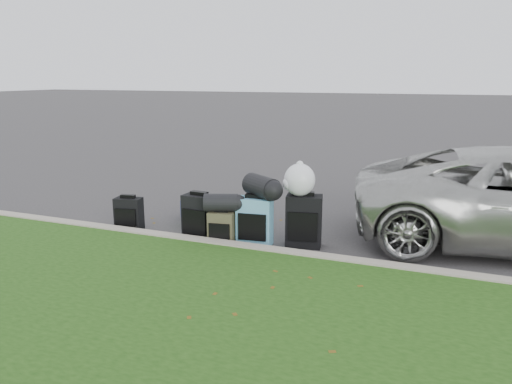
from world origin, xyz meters
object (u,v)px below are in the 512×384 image
at_px(suitcase_small_black, 129,214).
at_px(suitcase_large_black_right, 304,221).
at_px(tote_green, 196,214).
at_px(tote_navy, 190,209).
at_px(suitcase_olive, 222,229).
at_px(suitcase_teal, 255,222).
at_px(suitcase_large_black_left, 200,217).

height_order(suitcase_small_black, suitcase_large_black_right, suitcase_large_black_right).
distance_m(suitcase_small_black, tote_green, 0.99).
height_order(suitcase_large_black_right, tote_navy, suitcase_large_black_right).
xyz_separation_m(suitcase_olive, tote_navy, (-1.07, 1.06, -0.10)).
distance_m(suitcase_small_black, suitcase_olive, 1.60).
bearing_deg(tote_navy, suitcase_teal, -7.77).
distance_m(suitcase_large_black_left, suitcase_teal, 0.80).
bearing_deg(suitcase_small_black, suitcase_large_black_left, -10.44).
height_order(suitcase_small_black, tote_green, suitcase_small_black).
distance_m(suitcase_olive, tote_navy, 1.51).
bearing_deg(suitcase_large_black_left, suitcase_small_black, -176.12).
bearing_deg(suitcase_large_black_left, tote_navy, 130.07).
relative_size(suitcase_olive, suitcase_large_black_right, 0.67).
bearing_deg(suitcase_large_black_left, suitcase_olive, -13.74).
xyz_separation_m(suitcase_olive, suitcase_teal, (0.40, 0.19, 0.09)).
distance_m(suitcase_large_black_left, tote_navy, 1.17).
xyz_separation_m(suitcase_small_black, tote_navy, (0.52, 0.93, -0.11)).
height_order(suitcase_large_black_left, suitcase_teal, suitcase_teal).
distance_m(suitcase_large_black_right, tote_green, 1.85).
bearing_deg(suitcase_olive, suitcase_large_black_right, 11.39).
relative_size(suitcase_small_black, suitcase_olive, 1.03).
relative_size(suitcase_small_black, suitcase_teal, 0.74).
relative_size(tote_green, tote_navy, 1.33).
distance_m(suitcase_olive, suitcase_teal, 0.46).
bearing_deg(suitcase_large_black_right, tote_navy, 151.33).
distance_m(tote_green, tote_navy, 0.46).
xyz_separation_m(suitcase_olive, suitcase_large_black_right, (1.03, 0.40, 0.11)).
bearing_deg(suitcase_teal, tote_navy, 141.98).
distance_m(suitcase_large_black_left, tote_green, 0.71).
bearing_deg(tote_green, tote_navy, 105.03).
relative_size(suitcase_olive, tote_green, 1.30).
bearing_deg(tote_green, suitcase_large_black_left, -80.63).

